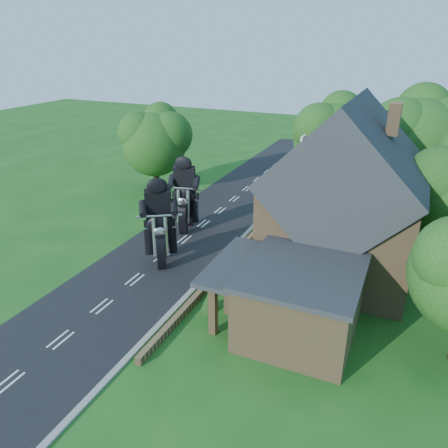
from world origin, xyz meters
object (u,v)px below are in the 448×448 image
at_px(house, 344,203).
at_px(motorcycle_follow, 186,220).
at_px(garden_wall, 236,254).
at_px(annex, 298,299).
at_px(motorcycle_lead, 161,251).

xyz_separation_m(house, motorcycle_follow, (-11.11, 1.46, -3.51)).
distance_m(garden_wall, motorcycle_follow, 5.53).
distance_m(annex, motorcycle_lead, 10.03).
height_order(annex, motorcycle_lead, annex).
relative_size(garden_wall, motorcycle_lead, 12.16).
relative_size(house, motorcycle_follow, 5.72).
bearing_deg(house, annex, -95.24).
distance_m(garden_wall, house, 7.52).
bearing_deg(motorcycle_follow, garden_wall, 140.66).
bearing_deg(motorcycle_lead, house, 167.50).
xyz_separation_m(house, annex, (-0.62, -6.80, -2.58)).
xyz_separation_m(annex, motorcycle_follow, (-10.49, 8.26, -0.93)).
bearing_deg(garden_wall, motorcycle_follow, 153.46).
xyz_separation_m(garden_wall, motorcycle_lead, (-3.90, -2.63, 0.64)).
relative_size(house, annex, 1.45).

